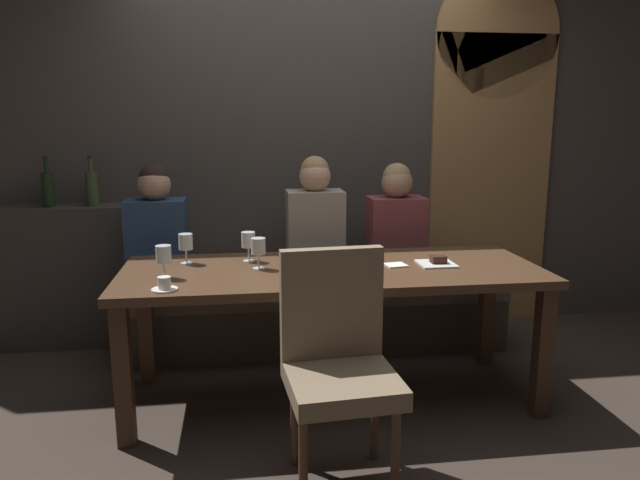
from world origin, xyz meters
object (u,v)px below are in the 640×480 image
Objects in this scene: chair_near_side at (338,353)px; wine_glass_far_left at (248,241)px; wine_bottle_dark_red at (48,188)px; wine_glass_center_back at (258,247)px; banquette_bench at (315,317)px; diner_far_end at (396,227)px; dessert_plate at (437,262)px; wine_bottle_pale_label at (92,188)px; dining_table at (332,284)px; diner_redhead at (157,232)px; wine_glass_end_right at (186,242)px; diner_bearded at (315,225)px; wine_glass_end_left at (164,256)px; espresso_cup at (164,285)px.

wine_glass_far_left is at bearing 110.50° from chair_near_side.
wine_bottle_dark_red is at bearing 147.35° from wine_glass_far_left.
chair_near_side is 0.86m from wine_glass_center_back.
diner_far_end reaches higher than banquette_bench.
chair_near_side is 0.99m from dessert_plate.
wine_bottle_pale_label is 1.99× the size of wine_glass_center_back.
dining_table is 11.58× the size of dessert_plate.
dining_table is 2.02m from wine_bottle_dark_red.
chair_near_side is 5.98× the size of wine_glass_center_back.
dessert_plate is (2.27, -1.03, -0.32)m from wine_bottle_dark_red.
diner_redhead is 4.86× the size of wine_glass_end_right.
diner_bearded is (-0.00, 0.01, 0.62)m from banquette_bench.
diner_bearded reaches higher than wine_glass_center_back.
wine_glass_far_left is at bearing -130.67° from diner_bearded.
diner_redhead is 4.86× the size of wine_glass_end_left.
chair_near_side is (-0.09, -1.42, 0.33)m from banquette_bench.
dining_table is at bearing -14.26° from wine_glass_end_right.
dining_table is at bearing -30.82° from wine_bottle_dark_red.
wine_glass_end_left is at bearing -136.96° from banquette_bench.
diner_far_end is at bearing -9.61° from wine_bottle_pale_label.
wine_bottle_pale_label is at bearing 167.37° from banquette_bench.
diner_redhead is 1.71m from dessert_plate.
wine_glass_end_left is (-0.08, -0.29, -0.00)m from wine_glass_end_right.
diner_redhead reaches higher than wine_glass_end_right.
wine_glass_far_left reaches higher than banquette_bench.
wine_bottle_pale_label is (-1.43, 1.02, 0.42)m from dining_table.
wine_glass_center_back is at bearing 37.86° from espresso_cup.
diner_redhead is 2.45× the size of wine_bottle_pale_label.
wine_glass_far_left is at bearing -153.18° from diner_far_end.
wine_glass_far_left reaches higher than espresso_cup.
diner_bearded is at bearing 51.04° from espresso_cup.
wine_bottle_dark_red reaches higher than dining_table.
wine_bottle_pale_label is at bearing 170.39° from diner_far_end.
diner_bearded reaches higher than espresso_cup.
wine_glass_end_left is 1.00× the size of wine_glass_far_left.
espresso_cup is at bearing -159.10° from dining_table.
wine_bottle_pale_label is at bearing 136.43° from wine_glass_center_back.
chair_near_side is (-0.09, -0.72, -0.09)m from dining_table.
diner_far_end is at bearing 20.80° from wine_glass_end_right.
wine_glass_end_left is 0.86× the size of dessert_plate.
espresso_cup is (-0.06, -0.51, -0.09)m from wine_glass_end_right.
wine_glass_far_left is at bearing 105.47° from wine_glass_center_back.
chair_near_side is 1.56m from diner_far_end.
banquette_bench is at bearing 1.06° from diner_redhead.
wine_bottle_pale_label is at bearing 128.60° from wine_glass_end_right.
wine_bottle_dark_red is at bearing 143.12° from wine_glass_center_back.
diner_far_end is 6.54× the size of espresso_cup.
wine_glass_end_right reaches higher than espresso_cup.
wine_glass_center_back is (0.38, -0.17, 0.00)m from wine_glass_end_right.
wine_bottle_dark_red is at bearing -178.78° from wine_bottle_pale_label.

